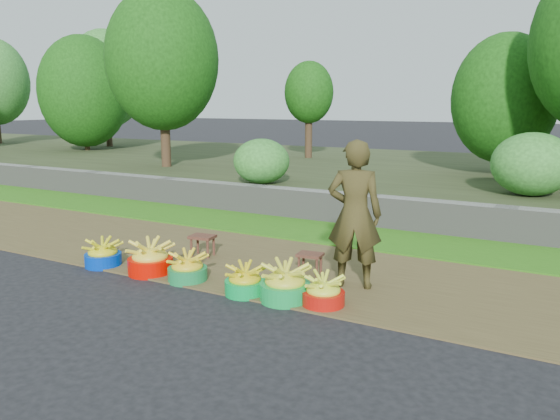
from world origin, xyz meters
The scene contains 15 objects.
ground_plane centered at (0.00, 0.00, 0.00)m, with size 120.00×120.00×0.00m, color black.
dirt_shoulder centered at (0.00, 1.25, 0.01)m, with size 80.00×2.50×0.02m, color brown.
grass_verge centered at (0.00, 3.25, 0.02)m, with size 80.00×1.50×0.04m, color #317516.
retaining_wall centered at (0.00, 4.10, 0.28)m, with size 80.00×0.35×0.55m, color slate.
earth_bank centered at (0.00, 9.00, 0.25)m, with size 80.00×10.00×0.50m, color #343E20.
vegetation centered at (-1.12, 7.84, 2.73)m, with size 37.43×8.22×4.43m.
basin_a centered at (-2.20, 0.17, 0.16)m, with size 0.47×0.47×0.35m.
basin_b centered at (-1.44, 0.23, 0.19)m, with size 0.56×0.56×0.42m.
basin_c centered at (-0.85, 0.22, 0.16)m, with size 0.47×0.47×0.35m.
basin_d centered at (0.01, 0.16, 0.15)m, with size 0.45×0.45×0.34m.
basin_e centered at (0.49, 0.21, 0.18)m, with size 0.55×0.55×0.41m.
basin_f centered at (0.93, 0.26, 0.15)m, with size 0.45×0.45×0.34m.
stool_left centered at (-1.32, 1.14, 0.25)m, with size 0.36×0.30×0.29m.
stool_right centered at (0.35, 1.12, 0.23)m, with size 0.33×0.26×0.27m.
vendor_woman centered at (0.98, 0.96, 0.87)m, with size 0.62×0.41×1.70m, color black.
Camera 1 is at (3.18, -4.72, 2.10)m, focal length 35.00 mm.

